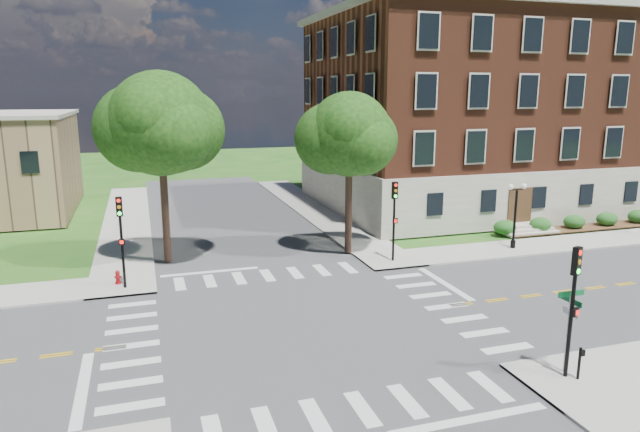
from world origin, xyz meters
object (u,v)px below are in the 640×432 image
object	(u,v)px
push_button_post	(580,362)
traffic_signal_se	(574,295)
fire_hydrant	(118,278)
traffic_signal_ne	(394,211)
traffic_signal_nw	(121,230)
twin_lamp_west	(515,212)
street_sign_pole	(569,315)

from	to	relation	value
push_button_post	traffic_signal_se	bearing A→B (deg)	130.63
fire_hydrant	traffic_signal_se	bearing A→B (deg)	-44.68
traffic_signal_se	traffic_signal_ne	distance (m)	14.94
traffic_signal_nw	fire_hydrant	distance (m)	2.84
traffic_signal_ne	traffic_signal_nw	bearing A→B (deg)	-179.10
traffic_signal_ne	push_button_post	size ratio (longest dim) A/B	4.00
twin_lamp_west	push_button_post	xyz separation A→B (m)	(-8.49, -15.54, -1.73)
traffic_signal_se	push_button_post	bearing A→B (deg)	-49.37
fire_hydrant	traffic_signal_nw	bearing A→B (deg)	-63.67
street_sign_pole	push_button_post	bearing A→B (deg)	-82.11
traffic_signal_nw	push_button_post	bearing A→B (deg)	-44.07
twin_lamp_west	traffic_signal_se	bearing A→B (deg)	-119.91
traffic_signal_se	twin_lamp_west	xyz separation A→B (m)	(8.76, 15.22, -0.66)
push_button_post	street_sign_pole	bearing A→B (deg)	97.89
push_button_post	fire_hydrant	size ratio (longest dim) A/B	1.60
traffic_signal_ne	fire_hydrant	size ratio (longest dim) A/B	6.40
street_sign_pole	traffic_signal_ne	bearing A→B (deg)	90.39
traffic_signal_ne	street_sign_pole	bearing A→B (deg)	-89.61
traffic_signal_se	fire_hydrant	world-z (taller)	traffic_signal_se
street_sign_pole	twin_lamp_west	bearing A→B (deg)	60.11
traffic_signal_nw	fire_hydrant	xyz separation A→B (m)	(-0.36, 0.73, -2.72)
traffic_signal_ne	twin_lamp_west	xyz separation A→B (m)	(8.67, 0.29, -0.66)
street_sign_pole	fire_hydrant	world-z (taller)	street_sign_pole
traffic_signal_se	traffic_signal_nw	size ratio (longest dim) A/B	1.00
twin_lamp_west	fire_hydrant	world-z (taller)	twin_lamp_west
traffic_signal_nw	street_sign_pole	bearing A→B (deg)	-43.02
push_button_post	traffic_signal_nw	bearing A→B (deg)	135.93
street_sign_pole	push_button_post	xyz separation A→B (m)	(0.09, -0.62, -1.51)
traffic_signal_ne	push_button_post	bearing A→B (deg)	-89.31
traffic_signal_se	traffic_signal_ne	xyz separation A→B (m)	(0.09, 14.94, 0.00)
fire_hydrant	twin_lamp_west	bearing A→B (deg)	-0.48
twin_lamp_west	push_button_post	size ratio (longest dim) A/B	3.53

